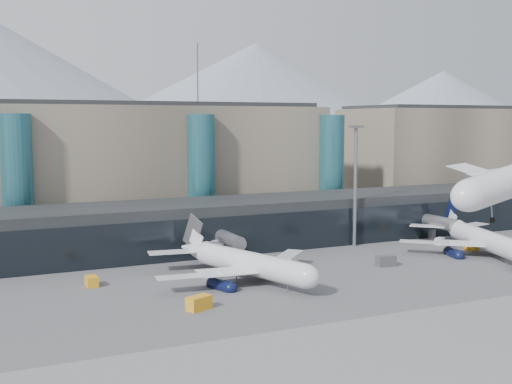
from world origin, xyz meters
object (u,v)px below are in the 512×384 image
Objects in this scene: lightmast_mid at (355,179)px; jet_parked_right at (477,232)px; veh_e at (471,247)px; veh_c at (386,261)px; veh_d at (440,241)px; veh_b at (92,281)px; veh_h at (199,303)px; jet_parked_mid at (237,254)px.

jet_parked_right is (19.06, -15.65, -10.21)m from lightmast_mid.
lightmast_mid reaches higher than veh_e.
veh_c is 1.39× the size of veh_d.
jet_parked_right is 10.09m from veh_d.
veh_c is 1.31× the size of veh_e.
veh_d is at bearing -19.54° from lightmast_mid.
veh_c reaches higher than veh_b.
veh_h is (-63.42, -23.72, 0.26)m from veh_d.
lightmast_mid is 0.74× the size of jet_parked_right.
jet_parked_mid reaches higher than veh_e.
veh_e is (0.39, 1.80, -3.44)m from jet_parked_right.
veh_b is 74.88m from veh_d.
veh_e is 0.76× the size of veh_h.
lightmast_mid is 26.69m from jet_parked_right.
veh_b is 0.80× the size of veh_c.
jet_parked_right reaches higher than jet_parked_mid.
veh_c is at bearing -6.46° from veh_h.
veh_b reaches higher than veh_d.
jet_parked_right is 3.90m from veh_e.
veh_h is at bearing -156.88° from veh_e.
jet_parked_right is 9.86× the size of veh_c.
veh_h reaches higher than veh_c.
lightmast_mid is at bearing -84.34° from jet_parked_mid.
jet_parked_mid is at bearing 27.77° from veh_h.
veh_d is at bearing 33.77° from veh_c.
veh_e is at bearing 3.92° from jet_parked_right.
veh_h is (-40.43, -11.55, 0.00)m from veh_c.
veh_c is at bearing 112.62° from jet_parked_right.
lightmast_mid reaches higher than jet_parked_mid.
veh_e is at bearing -103.79° from veh_d.
veh_b is 52.38m from veh_c.
veh_c is at bearing -114.77° from jet_parked_mid.
veh_b is (-23.27, 5.20, -3.36)m from jet_parked_mid.
lightmast_mid is 7.28× the size of veh_c.
jet_parked_right is at bearing -92.95° from veh_e.
veh_h is (-11.93, -14.31, -3.20)m from jet_parked_mid.
jet_parked_mid is 52.85m from jet_parked_right.
jet_parked_right is at bearing -95.37° from veh_b.
veh_h is at bearing -158.17° from veh_c.
lightmast_mid is at bearing 10.86° from veh_h.
lightmast_mid reaches higher than veh_h.
veh_h is at bearing -151.33° from veh_b.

